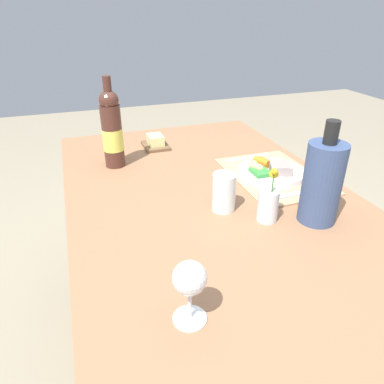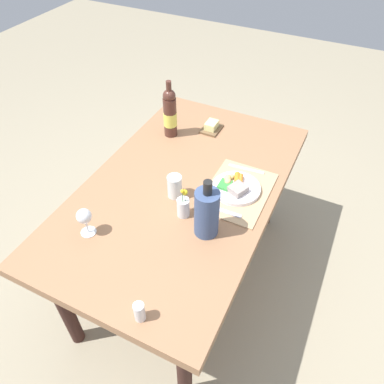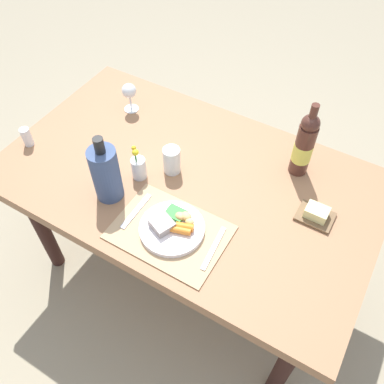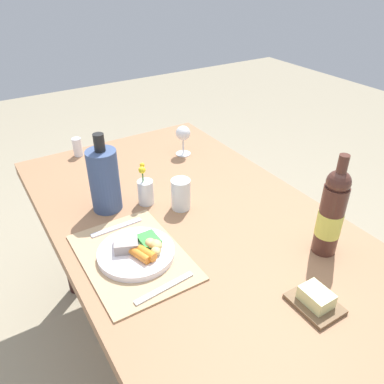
{
  "view_description": "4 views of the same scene",
  "coord_description": "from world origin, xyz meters",
  "px_view_note": "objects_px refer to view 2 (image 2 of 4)",
  "views": [
    {
      "loc": [
        -0.9,
        0.38,
        1.25
      ],
      "look_at": [
        -0.08,
        0.1,
        0.8
      ],
      "focal_mm": 33.54,
      "sensor_mm": 36.0,
      "label": 1
    },
    {
      "loc": [
        -1.16,
        -0.62,
        1.94
      ],
      "look_at": [
        -0.07,
        -0.09,
        0.77
      ],
      "focal_mm": 34.72,
      "sensor_mm": 36.0,
      "label": 2
    },
    {
      "loc": [
        0.56,
        -0.91,
        1.92
      ],
      "look_at": [
        0.07,
        -0.08,
        0.76
      ],
      "focal_mm": 38.28,
      "sensor_mm": 36.0,
      "label": 3
    },
    {
      "loc": [
        0.92,
        -0.57,
        1.5
      ],
      "look_at": [
        -0.01,
        0.01,
        0.81
      ],
      "focal_mm": 36.14,
      "sensor_mm": 36.0,
      "label": 4
    }
  ],
  "objects_px": {
    "wine_bottle": "(170,113)",
    "salt_shaker": "(139,312)",
    "wine_glass": "(84,217)",
    "cooler_bottle": "(207,212)",
    "dining_table": "(182,198)",
    "fork": "(223,211)",
    "butter_dish": "(211,127)",
    "water_tumbler": "(174,187)",
    "dinner_plate": "(236,187)",
    "flower_vase": "(183,206)",
    "knife": "(246,169)"
  },
  "relations": [
    {
      "from": "wine_bottle",
      "to": "salt_shaker",
      "type": "height_order",
      "value": "wine_bottle"
    },
    {
      "from": "wine_glass",
      "to": "cooler_bottle",
      "type": "xyz_separation_m",
      "value": [
        0.23,
        -0.45,
        0.02
      ]
    },
    {
      "from": "dining_table",
      "to": "fork",
      "type": "bearing_deg",
      "value": -106.17
    },
    {
      "from": "wine_glass",
      "to": "butter_dish",
      "type": "height_order",
      "value": "wine_glass"
    },
    {
      "from": "fork",
      "to": "water_tumbler",
      "type": "relative_size",
      "value": 1.54
    },
    {
      "from": "dinner_plate",
      "to": "water_tumbler",
      "type": "height_order",
      "value": "water_tumbler"
    },
    {
      "from": "dining_table",
      "to": "flower_vase",
      "type": "xyz_separation_m",
      "value": [
        -0.16,
        -0.09,
        0.13
      ]
    },
    {
      "from": "dining_table",
      "to": "knife",
      "type": "height_order",
      "value": "knife"
    },
    {
      "from": "butter_dish",
      "to": "wine_glass",
      "type": "bearing_deg",
      "value": 170.17
    },
    {
      "from": "wine_bottle",
      "to": "flower_vase",
      "type": "distance_m",
      "value": 0.63
    },
    {
      "from": "fork",
      "to": "salt_shaker",
      "type": "distance_m",
      "value": 0.6
    },
    {
      "from": "butter_dish",
      "to": "wine_bottle",
      "type": "bearing_deg",
      "value": 126.76
    },
    {
      "from": "butter_dish",
      "to": "flower_vase",
      "type": "relative_size",
      "value": 0.81
    },
    {
      "from": "wine_glass",
      "to": "cooler_bottle",
      "type": "relative_size",
      "value": 0.47
    },
    {
      "from": "dining_table",
      "to": "dinner_plate",
      "type": "bearing_deg",
      "value": -70.64
    },
    {
      "from": "knife",
      "to": "cooler_bottle",
      "type": "bearing_deg",
      "value": 172.6
    },
    {
      "from": "dining_table",
      "to": "water_tumbler",
      "type": "distance_m",
      "value": 0.15
    },
    {
      "from": "knife",
      "to": "water_tumbler",
      "type": "distance_m",
      "value": 0.4
    },
    {
      "from": "dining_table",
      "to": "salt_shaker",
      "type": "relative_size",
      "value": 17.89
    },
    {
      "from": "knife",
      "to": "dining_table",
      "type": "bearing_deg",
      "value": 130.8
    },
    {
      "from": "salt_shaker",
      "to": "fork",
      "type": "bearing_deg",
      "value": -6.31
    },
    {
      "from": "wine_bottle",
      "to": "flower_vase",
      "type": "height_order",
      "value": "wine_bottle"
    },
    {
      "from": "dinner_plate",
      "to": "flower_vase",
      "type": "xyz_separation_m",
      "value": [
        -0.25,
        0.15,
        0.03
      ]
    },
    {
      "from": "dining_table",
      "to": "knife",
      "type": "xyz_separation_m",
      "value": [
        0.25,
        -0.24,
        0.09
      ]
    },
    {
      "from": "butter_dish",
      "to": "flower_vase",
      "type": "distance_m",
      "value": 0.68
    },
    {
      "from": "dining_table",
      "to": "flower_vase",
      "type": "relative_size",
      "value": 9.22
    },
    {
      "from": "flower_vase",
      "to": "salt_shaker",
      "type": "bearing_deg",
      "value": -170.23
    },
    {
      "from": "knife",
      "to": "wine_bottle",
      "type": "relative_size",
      "value": 0.57
    },
    {
      "from": "knife",
      "to": "flower_vase",
      "type": "bearing_deg",
      "value": 155.03
    },
    {
      "from": "dinner_plate",
      "to": "wine_glass",
      "type": "distance_m",
      "value": 0.7
    },
    {
      "from": "wine_bottle",
      "to": "butter_dish",
      "type": "relative_size",
      "value": 2.49
    },
    {
      "from": "butter_dish",
      "to": "fork",
      "type": "bearing_deg",
      "value": -151.57
    },
    {
      "from": "wine_bottle",
      "to": "cooler_bottle",
      "type": "relative_size",
      "value": 1.14
    },
    {
      "from": "wine_bottle",
      "to": "cooler_bottle",
      "type": "xyz_separation_m",
      "value": [
        -0.56,
        -0.47,
        -0.02
      ]
    },
    {
      "from": "wine_glass",
      "to": "butter_dish",
      "type": "relative_size",
      "value": 1.03
    },
    {
      "from": "flower_vase",
      "to": "water_tumbler",
      "type": "height_order",
      "value": "flower_vase"
    },
    {
      "from": "wine_bottle",
      "to": "wine_glass",
      "type": "height_order",
      "value": "wine_bottle"
    },
    {
      "from": "dinner_plate",
      "to": "wine_glass",
      "type": "bearing_deg",
      "value": 137.79
    },
    {
      "from": "butter_dish",
      "to": "cooler_bottle",
      "type": "distance_m",
      "value": 0.77
    },
    {
      "from": "flower_vase",
      "to": "dinner_plate",
      "type": "bearing_deg",
      "value": -31.45
    },
    {
      "from": "dinner_plate",
      "to": "wine_glass",
      "type": "height_order",
      "value": "wine_glass"
    },
    {
      "from": "cooler_bottle",
      "to": "butter_dish",
      "type": "bearing_deg",
      "value": 22.07
    },
    {
      "from": "butter_dish",
      "to": "water_tumbler",
      "type": "relative_size",
      "value": 1.15
    },
    {
      "from": "dinner_plate",
      "to": "wine_bottle",
      "type": "height_order",
      "value": "wine_bottle"
    },
    {
      "from": "cooler_bottle",
      "to": "wine_bottle",
      "type": "bearing_deg",
      "value": 40.02
    },
    {
      "from": "wine_glass",
      "to": "butter_dish",
      "type": "distance_m",
      "value": 0.95
    },
    {
      "from": "knife",
      "to": "wine_glass",
      "type": "xyz_separation_m",
      "value": [
        -0.68,
        0.46,
        0.09
      ]
    },
    {
      "from": "knife",
      "to": "butter_dish",
      "type": "xyz_separation_m",
      "value": [
        0.25,
        0.3,
        0.01
      ]
    },
    {
      "from": "fork",
      "to": "salt_shaker",
      "type": "bearing_deg",
      "value": 173.22
    },
    {
      "from": "flower_vase",
      "to": "cooler_bottle",
      "type": "relative_size",
      "value": 0.56
    }
  ]
}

